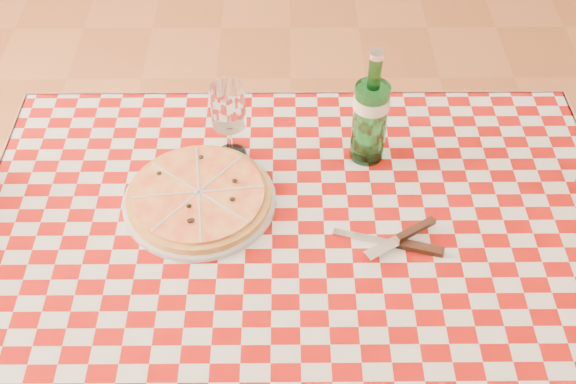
# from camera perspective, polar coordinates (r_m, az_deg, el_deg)

# --- Properties ---
(dining_table) EXTENTS (1.20, 0.80, 0.75)m
(dining_table) POSITION_cam_1_polar(r_m,az_deg,el_deg) (1.51, 0.78, -5.81)
(dining_table) COLOR brown
(dining_table) RESTS_ON ground
(tablecloth) EXTENTS (1.30, 0.90, 0.01)m
(tablecloth) POSITION_cam_1_polar(r_m,az_deg,el_deg) (1.44, 0.81, -3.49)
(tablecloth) COLOR #980D09
(tablecloth) RESTS_ON dining_table
(pizza_plate) EXTENTS (0.35, 0.35, 0.04)m
(pizza_plate) POSITION_cam_1_polar(r_m,az_deg,el_deg) (1.49, -7.04, -0.32)
(pizza_plate) COLOR #BE833F
(pizza_plate) RESTS_ON tablecloth
(water_bottle) EXTENTS (0.08, 0.08, 0.27)m
(water_bottle) POSITION_cam_1_polar(r_m,az_deg,el_deg) (1.51, 6.58, 6.70)
(water_bottle) COLOR #196525
(water_bottle) RESTS_ON tablecloth
(wine_glass) EXTENTS (0.08, 0.08, 0.19)m
(wine_glass) POSITION_cam_1_polar(r_m,az_deg,el_deg) (1.54, -4.66, 5.46)
(wine_glass) COLOR white
(wine_glass) RESTS_ON tablecloth
(cutlery) EXTENTS (0.27, 0.24, 0.03)m
(cutlery) POSITION_cam_1_polar(r_m,az_deg,el_deg) (1.42, 8.59, -3.84)
(cutlery) COLOR silver
(cutlery) RESTS_ON tablecloth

